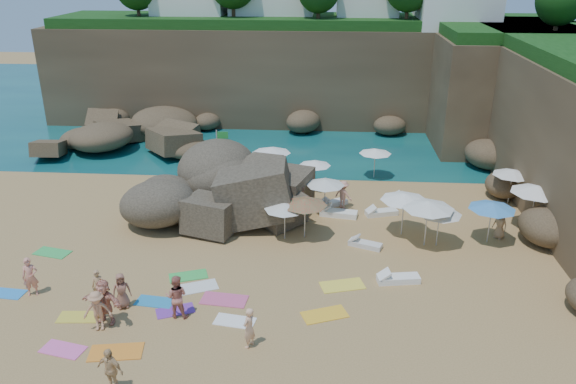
# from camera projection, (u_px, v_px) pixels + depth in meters

# --- Properties ---
(ground) EXTENTS (120.00, 120.00, 0.00)m
(ground) POSITION_uv_depth(u_px,v_px,m) (243.00, 252.00, 27.40)
(ground) COLOR tan
(ground) RESTS_ON ground
(seawater) EXTENTS (120.00, 120.00, 0.00)m
(seawater) POSITION_uv_depth(u_px,v_px,m) (287.00, 104.00, 55.00)
(seawater) COLOR #0C4751
(seawater) RESTS_ON ground
(cliff_back) EXTENTS (44.00, 8.00, 8.00)m
(cliff_back) POSITION_uv_depth(u_px,v_px,m) (306.00, 73.00, 48.72)
(cliff_back) COLOR brown
(cliff_back) RESTS_ON ground
(cliff_corner) EXTENTS (10.00, 12.00, 8.00)m
(cliff_corner) POSITION_uv_depth(u_px,v_px,m) (498.00, 88.00, 43.14)
(cliff_corner) COLOR brown
(cliff_corner) RESTS_ON ground
(rock_promontory) EXTENTS (12.00, 7.00, 2.00)m
(rock_promontory) POSITION_uv_depth(u_px,v_px,m) (131.00, 146.00, 42.84)
(rock_promontory) COLOR brown
(rock_promontory) RESTS_ON ground
(marina_masts) EXTENTS (3.10, 0.10, 6.00)m
(marina_masts) POSITION_uv_depth(u_px,v_px,m) (119.00, 71.00, 54.92)
(marina_masts) COLOR white
(marina_masts) RESTS_ON ground
(rock_outcrop) EXTENTS (9.59, 7.92, 3.41)m
(rock_outcrop) POSITION_uv_depth(u_px,v_px,m) (223.00, 214.00, 31.44)
(rock_outcrop) COLOR brown
(rock_outcrop) RESTS_ON ground
(flag_pole) EXTENTS (0.73, 0.08, 3.76)m
(flag_pole) POSITION_uv_depth(u_px,v_px,m) (219.00, 152.00, 34.08)
(flag_pole) COLOR silver
(flag_pole) RESTS_ON ground
(parasol_0) EXTENTS (2.45, 2.45, 2.31)m
(parasol_0) POSITION_uv_depth(u_px,v_px,m) (271.00, 150.00, 35.26)
(parasol_0) COLOR silver
(parasol_0) RESTS_ON ground
(parasol_1) EXTENTS (2.08, 2.08, 1.97)m
(parasol_1) POSITION_uv_depth(u_px,v_px,m) (375.00, 151.00, 36.03)
(parasol_1) COLOR silver
(parasol_1) RESTS_ON ground
(parasol_2) EXTENTS (1.98, 1.98, 1.87)m
(parasol_2) POSITION_uv_depth(u_px,v_px,m) (315.00, 163.00, 34.21)
(parasol_2) COLOR silver
(parasol_2) RESTS_ON ground
(parasol_3) EXTENTS (2.24, 2.24, 2.12)m
(parasol_3) POSITION_uv_depth(u_px,v_px,m) (513.00, 172.00, 32.09)
(parasol_3) COLOR silver
(parasol_3) RESTS_ON ground
(parasol_4) EXTENTS (2.44, 2.44, 2.31)m
(parasol_4) POSITION_uv_depth(u_px,v_px,m) (404.00, 197.00, 28.38)
(parasol_4) COLOR silver
(parasol_4) RESTS_ON ground
(parasol_5) EXTENTS (2.15, 2.15, 2.04)m
(parasol_5) POSITION_uv_depth(u_px,v_px,m) (325.00, 182.00, 30.89)
(parasol_5) COLOR silver
(parasol_5) RESTS_ON ground
(parasol_6) EXTENTS (2.28, 2.28, 2.15)m
(parasol_6) POSITION_uv_depth(u_px,v_px,m) (305.00, 202.00, 28.12)
(parasol_6) COLOR silver
(parasol_6) RESTS_ON ground
(parasol_7) EXTENTS (2.55, 2.55, 2.41)m
(parasol_7) POSITION_uv_depth(u_px,v_px,m) (428.00, 205.00, 27.22)
(parasol_7) COLOR silver
(parasol_7) RESTS_ON ground
(parasol_8) EXTENTS (2.61, 2.61, 2.47)m
(parasol_8) POSITION_uv_depth(u_px,v_px,m) (537.00, 189.00, 28.90)
(parasol_8) COLOR silver
(parasol_8) RESTS_ON ground
(parasol_9) EXTENTS (2.08, 2.08, 1.96)m
(parasol_9) POSITION_uv_depth(u_px,v_px,m) (285.00, 206.00, 28.04)
(parasol_9) COLOR silver
(parasol_9) RESTS_ON ground
(parasol_10) EXTENTS (2.32, 2.32, 2.19)m
(parasol_10) POSITION_uv_depth(u_px,v_px,m) (492.00, 206.00, 27.61)
(parasol_10) COLOR silver
(parasol_10) RESTS_ON ground
(parasol_11) EXTENTS (2.16, 2.16, 2.04)m
(parasol_11) POSITION_uv_depth(u_px,v_px,m) (440.00, 211.00, 27.34)
(parasol_11) COLOR silver
(parasol_11) RESTS_ON ground
(lounger_0) EXTENTS (1.75, 1.37, 0.26)m
(lounger_0) POSITION_uv_depth(u_px,v_px,m) (333.00, 203.00, 32.54)
(lounger_0) COLOR white
(lounger_0) RESTS_ON ground
(lounger_1) EXTENTS (2.13, 1.01, 0.32)m
(lounger_1) POSITION_uv_depth(u_px,v_px,m) (339.00, 213.00, 31.18)
(lounger_1) COLOR white
(lounger_1) RESTS_ON ground
(lounger_2) EXTENTS (1.89, 1.08, 0.28)m
(lounger_2) POSITION_uv_depth(u_px,v_px,m) (381.00, 213.00, 31.32)
(lounger_2) COLOR white
(lounger_2) RESTS_ON ground
(lounger_3) EXTENTS (1.73, 1.12, 0.26)m
(lounger_3) POSITION_uv_depth(u_px,v_px,m) (365.00, 244.00, 27.87)
(lounger_3) COLOR silver
(lounger_3) RESTS_ON ground
(lounger_4) EXTENTS (1.93, 0.89, 0.29)m
(lounger_4) POSITION_uv_depth(u_px,v_px,m) (406.00, 200.00, 32.98)
(lounger_4) COLOR white
(lounger_4) RESTS_ON ground
(lounger_5) EXTENTS (1.94, 0.90, 0.29)m
(lounger_5) POSITION_uv_depth(u_px,v_px,m) (398.00, 279.00, 24.85)
(lounger_5) COLOR white
(lounger_5) RESTS_ON ground
(towel_0) EXTENTS (1.59, 0.90, 0.03)m
(towel_0) POSITION_uv_depth(u_px,v_px,m) (7.00, 293.00, 24.01)
(towel_0) COLOR #2988DF
(towel_0) RESTS_ON ground
(towel_1) EXTENTS (1.73, 1.13, 0.03)m
(towel_1) POSITION_uv_depth(u_px,v_px,m) (63.00, 349.00, 20.58)
(towel_1) COLOR pink
(towel_1) RESTS_ON ground
(towel_2) EXTENTS (2.05, 1.25, 0.03)m
(towel_2) POSITION_uv_depth(u_px,v_px,m) (116.00, 352.00, 20.44)
(towel_2) COLOR orange
(towel_2) RESTS_ON ground
(towel_3) EXTENTS (1.86, 1.21, 0.03)m
(towel_3) POSITION_uv_depth(u_px,v_px,m) (52.00, 253.00, 27.32)
(towel_3) COLOR green
(towel_3) RESTS_ON ground
(towel_4) EXTENTS (1.67, 0.93, 0.03)m
(towel_4) POSITION_uv_depth(u_px,v_px,m) (79.00, 317.00, 22.44)
(towel_4) COLOR gold
(towel_4) RESTS_ON ground
(towel_5) EXTENTS (2.01, 1.54, 0.03)m
(towel_5) POSITION_uv_depth(u_px,v_px,m) (197.00, 287.00, 24.45)
(towel_5) COLOR white
(towel_5) RESTS_ON ground
(towel_6) EXTENTS (1.70, 1.31, 0.03)m
(towel_6) POSITION_uv_depth(u_px,v_px,m) (175.00, 311.00, 22.84)
(towel_6) COLOR purple
(towel_6) RESTS_ON ground
(towel_8) EXTENTS (1.67, 0.98, 0.03)m
(towel_8) POSITION_uv_depth(u_px,v_px,m) (155.00, 302.00, 23.43)
(towel_8) COLOR #2381BB
(towel_8) RESTS_ON ground
(towel_9) EXTENTS (2.02, 1.16, 0.03)m
(towel_9) POSITION_uv_depth(u_px,v_px,m) (224.00, 300.00, 23.57)
(towel_9) COLOR #D65384
(towel_9) RESTS_ON ground
(towel_10) EXTENTS (2.02, 1.51, 0.03)m
(towel_10) POSITION_uv_depth(u_px,v_px,m) (325.00, 315.00, 22.58)
(towel_10) COLOR yellow
(towel_10) RESTS_ON ground
(towel_11) EXTENTS (1.88, 1.37, 0.03)m
(towel_11) POSITION_uv_depth(u_px,v_px,m) (188.00, 276.00, 25.33)
(towel_11) COLOR green
(towel_11) RESTS_ON ground
(towel_12) EXTENTS (2.09, 1.44, 0.03)m
(towel_12) POSITION_uv_depth(u_px,v_px,m) (342.00, 285.00, 24.59)
(towel_12) COLOR yellow
(towel_12) RESTS_ON ground
(towel_13) EXTENTS (1.71, 1.05, 0.03)m
(towel_13) POSITION_uv_depth(u_px,v_px,m) (235.00, 321.00, 22.18)
(towel_13) COLOR white
(towel_13) RESTS_ON ground
(person_stand_0) EXTENTS (0.74, 0.60, 1.75)m
(person_stand_0) POSITION_uv_depth(u_px,v_px,m) (30.00, 277.00, 23.63)
(person_stand_0) COLOR tan
(person_stand_0) RESTS_ON ground
(person_stand_1) EXTENTS (0.91, 0.71, 1.84)m
(person_stand_1) POSITION_uv_depth(u_px,v_px,m) (176.00, 296.00, 22.17)
(person_stand_1) COLOR #BE6D5F
(person_stand_1) RESTS_ON ground
(person_stand_2) EXTENTS (1.12, 0.93, 1.63)m
(person_stand_2) POSITION_uv_depth(u_px,v_px,m) (343.00, 195.00, 31.97)
(person_stand_2) COLOR #DE967E
(person_stand_2) RESTS_ON ground
(person_stand_3) EXTENTS (0.52, 1.13, 1.88)m
(person_stand_3) POSITION_uv_depth(u_px,v_px,m) (301.00, 202.00, 30.75)
(person_stand_3) COLOR #9F624F
(person_stand_3) RESTS_ON ground
(person_stand_4) EXTENTS (0.81, 0.81, 1.52)m
(person_stand_4) POSITION_uv_depth(u_px,v_px,m) (500.00, 224.00, 28.53)
(person_stand_4) COLOR tan
(person_stand_4) RESTS_ON ground
(person_stand_5) EXTENTS (1.74, 0.54, 1.86)m
(person_stand_5) POSITION_uv_depth(u_px,v_px,m) (191.00, 172.00, 35.04)
(person_stand_5) COLOR tan
(person_stand_5) RESTS_ON ground
(person_stand_6) EXTENTS (0.62, 0.71, 1.65)m
(person_stand_6) POSITION_uv_depth(u_px,v_px,m) (249.00, 328.00, 20.46)
(person_stand_6) COLOR #FABA8E
(person_stand_6) RESTS_ON ground
(person_lie_0) EXTENTS (1.34, 1.82, 0.44)m
(person_lie_0) POSITION_uv_depth(u_px,v_px,m) (100.00, 325.00, 21.61)
(person_lie_0) COLOR tan
(person_lie_0) RESTS_ON ground
(person_lie_2) EXTENTS (1.32, 1.70, 0.41)m
(person_lie_2) POSITION_uv_depth(u_px,v_px,m) (123.00, 303.00, 23.01)
(person_lie_2) COLOR #98614C
(person_lie_2) RESTS_ON ground
(person_lie_3) EXTENTS (2.20, 2.29, 0.50)m
(person_lie_3) POSITION_uv_depth(u_px,v_px,m) (107.00, 317.00, 22.02)
(person_lie_3) COLOR tan
(person_lie_3) RESTS_ON ground
(person_lie_4) EXTENTS (0.82, 1.53, 0.35)m
(person_lie_4) POSITION_uv_depth(u_px,v_px,m) (100.00, 298.00, 23.37)
(person_lie_4) COLOR tan
(person_lie_4) RESTS_ON ground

